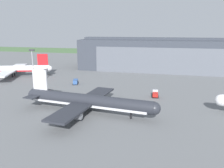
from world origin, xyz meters
TOP-DOWN VIEW (x-y plane):
  - ground_plane at (0.00, 0.00)m, footprint 440.00×440.00m
  - grass_field_strip at (0.00, 188.03)m, footprint 440.00×56.00m
  - maintenance_hangar at (17.54, 85.16)m, footprint 101.76×34.16m
  - airliner_far_right at (-60.87, 42.11)m, footprint 42.15×38.61m
  - airliner_near_right at (-2.94, 1.38)m, footprint 42.97×34.17m
  - pushback_tractor at (-20.71, 34.55)m, footprint 3.23×4.67m
  - stair_truck at (16.06, 22.83)m, footprint 2.63×4.07m
  - apron_light_mast at (-35.91, 25.13)m, footprint 2.40×0.50m

SIDE VIEW (x-z plane):
  - ground_plane at x=0.00m, z-range 0.00..0.00m
  - grass_field_strip at x=0.00m, z-range 0.00..0.08m
  - pushback_tractor at x=-20.71m, z-range 0.12..2.33m
  - stair_truck at x=16.06m, z-range 0.03..2.48m
  - airliner_near_right at x=-2.94m, z-range -2.40..9.88m
  - airliner_far_right at x=-60.87m, z-range -1.90..10.00m
  - maintenance_hangar at x=17.54m, z-range -0.46..19.11m
  - apron_light_mast at x=-35.91m, z-range 1.58..18.07m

